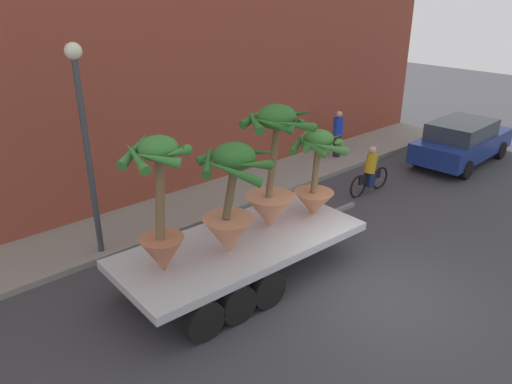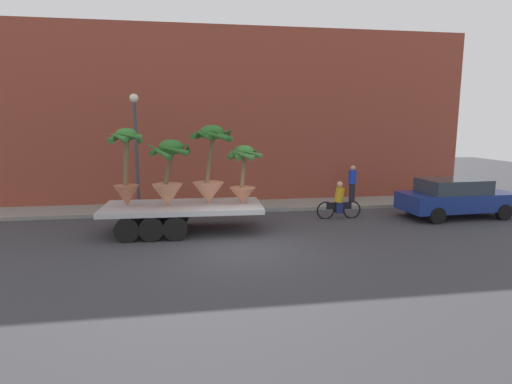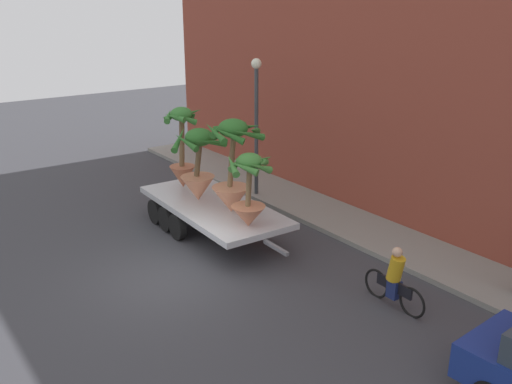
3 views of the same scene
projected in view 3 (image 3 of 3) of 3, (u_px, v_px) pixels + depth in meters
ground_plane at (177, 275)px, 14.63m from camera, size 60.00×60.00×0.00m
sidewalk at (344, 221)px, 18.02m from camera, size 24.00×2.20×0.15m
building_facade at (389, 92)px, 17.65m from camera, size 24.00×1.20×8.18m
flatbed_trailer at (209, 208)px, 17.22m from camera, size 6.52×2.57×0.98m
potted_palm_rear at (249, 192)px, 14.92m from camera, size 1.27×1.35×2.08m
potted_palm_middle at (198, 168)px, 16.82m from camera, size 1.65×1.71×2.29m
potted_palm_front at (232, 171)px, 15.83m from camera, size 1.67×1.66×2.78m
potted_palm_extra at (182, 149)px, 17.99m from camera, size 1.25×1.39×2.68m
cyclist at (395, 280)px, 12.98m from camera, size 1.84×0.35×1.54m
street_lamp at (256, 110)px, 19.33m from camera, size 0.36×0.36×4.83m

